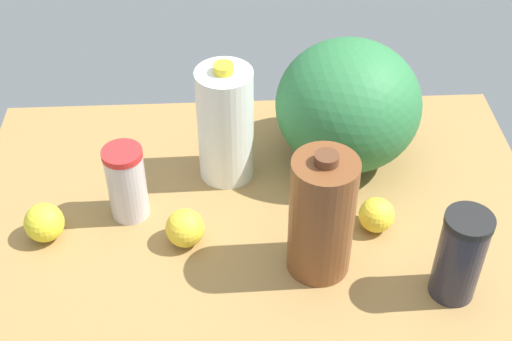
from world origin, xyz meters
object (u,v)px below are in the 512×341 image
Objects in this scene: tumbler_cup at (126,183)px; milk_jug at (225,124)px; watermelon at (348,105)px; lemon_by_jug at (376,215)px; lemon_far_back at (44,223)px; shaker_bottle at (460,256)px; lemon_near_front at (185,228)px; chocolate_milk_jug at (322,216)px.

tumbler_cup is 24.08cm from milk_jug.
watermelon is 25.75cm from lemon_by_jug.
milk_jug reaches higher than lemon_far_back.
watermelon is at bearing 109.89° from shaker_bottle.
lemon_near_front is (28.03, -2.84, -0.07)cm from lemon_far_back.
lemon_far_back is (-63.32, -22.42, -10.23)cm from watermelon.
lemon_near_front is at bearing -112.48° from milk_jug.
shaker_bottle reaches higher than lemon_far_back.
watermelon is 1.64× the size of shaker_bottle.
milk_jug reaches higher than lemon_by_jug.
lemon_near_front is at bearing -37.37° from tumbler_cup.
lemon_by_jug is at bearing -0.72° from lemon_far_back.
tumbler_cup is 2.11× the size of lemon_far_back.
watermelon reaches higher than lemon_far_back.
lemon_by_jug is (-11.36, 17.04, -6.03)cm from shaker_bottle.
milk_jug reaches higher than shaker_bottle.
shaker_bottle is (24.15, -7.88, -3.41)cm from chocolate_milk_jug.
chocolate_milk_jug is 28.21cm from lemon_near_front.
chocolate_milk_jug is at bearing -106.45° from watermelon.
lemon_by_jug is at bearing 123.68° from shaker_bottle.
chocolate_milk_jug is at bearing -10.54° from lemon_far_back.
shaker_bottle is at bearing -21.29° from tumbler_cup.
tumbler_cup is 0.87× the size of shaker_bottle.
lemon_far_back is at bearing -153.86° from milk_jug.
shaker_bottle reaches higher than lemon_near_front.
lemon_far_back reaches higher than lemon_by_jug.
shaker_bottle is (41.24, -35.88, -3.68)cm from milk_jug.
chocolate_milk_jug is 3.56× the size of lemon_near_front.
shaker_bottle is at bearing -41.02° from milk_jug.
lemon_far_back is (-77.90, 17.88, -5.68)cm from shaker_bottle.
shaker_bottle is at bearing -12.93° from lemon_far_back.
lemon_by_jug is (3.23, -23.26, -10.57)cm from watermelon.
chocolate_milk_jug is at bearing -23.29° from tumbler_cup.
tumbler_cup is 0.53× the size of watermelon.
lemon_far_back is at bearing 174.21° from lemon_near_front.
tumbler_cup is at bearing -160.89° from watermelon.
shaker_bottle is 2.43× the size of lemon_far_back.
tumbler_cup is 2.31× the size of lemon_by_jug.
chocolate_milk_jug reaches higher than shaker_bottle.
milk_jug is at bearing 147.78° from lemon_by_jug.
tumbler_cup is at bearing 156.71° from chocolate_milk_jug.
lemon_far_back is at bearing 169.46° from chocolate_milk_jug.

